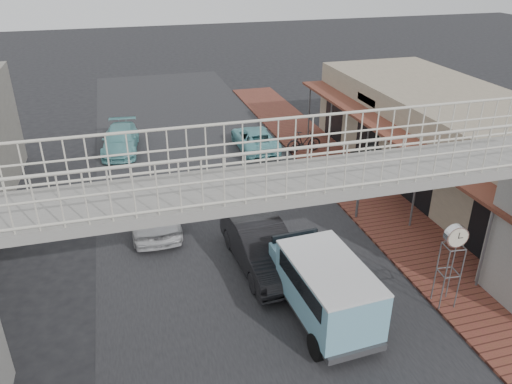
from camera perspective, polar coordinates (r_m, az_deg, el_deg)
ground at (r=17.33m, az=-1.03°, el=-8.86°), size 120.00×120.00×0.00m
road_strip at (r=17.33m, az=-1.03°, el=-8.85°), size 10.00×60.00×0.01m
sidewalk at (r=21.90m, az=13.53°, el=-1.46°), size 3.00×40.00×0.10m
shophouse_row at (r=24.27m, az=22.23°, el=5.12°), size 7.20×18.00×4.00m
footbridge at (r=12.38m, az=3.67°, el=-7.07°), size 16.40×2.40×6.34m
white_hatchback at (r=19.95m, az=-11.73°, el=-1.77°), size 1.84×4.56×1.55m
dark_sedan at (r=17.11m, az=0.61°, el=-6.22°), size 1.94×4.84×1.57m
angkot_curb at (r=27.23m, az=-0.14°, el=6.12°), size 2.00×4.25×1.18m
angkot_far at (r=27.90m, az=-15.23°, el=5.79°), size 2.27×4.55×1.27m
angkot_van at (r=14.66m, az=7.86°, el=-10.25°), size 2.15×4.30×2.06m
motorcycle_near at (r=25.05m, az=8.84°, el=3.73°), size 1.61×1.03×0.80m
motorcycle_far at (r=26.67m, az=5.51°, el=5.75°), size 1.91×0.57×1.15m
street_clock at (r=15.52m, az=21.81°, el=-5.08°), size 0.69×0.58×2.76m
arrow_sign at (r=20.11m, az=13.72°, el=4.01°), size 1.87×1.23×3.10m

